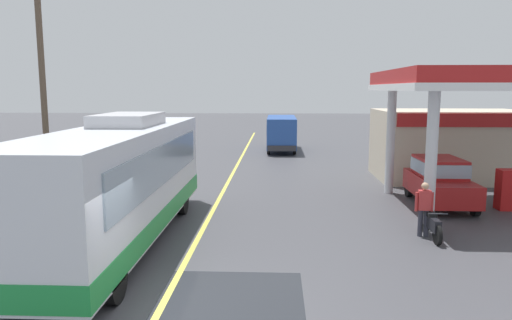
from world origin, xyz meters
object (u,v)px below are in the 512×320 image
car_at_pump (440,179)px  minibus_opposing_lane (281,130)px  motorcycle_parked_forecourt (431,224)px  pedestrian_near_pump (424,206)px  coach_bus_main (120,185)px

car_at_pump → minibus_opposing_lane: 17.28m
car_at_pump → motorcycle_parked_forecourt: bearing=-110.9°
car_at_pump → pedestrian_near_pump: size_ratio=2.53×
pedestrian_near_pump → coach_bus_main: bearing=-173.4°
coach_bus_main → pedestrian_near_pump: bearing=6.6°
coach_bus_main → minibus_opposing_lane: bearing=77.4°
motorcycle_parked_forecourt → coach_bus_main: bearing=-174.7°
coach_bus_main → minibus_opposing_lane: size_ratio=1.80×
motorcycle_parked_forecourt → pedestrian_near_pump: size_ratio=1.08×
car_at_pump → minibus_opposing_lane: (-5.91, 16.23, 0.46)m
minibus_opposing_lane → motorcycle_parked_forecourt: 20.93m
motorcycle_parked_forecourt → pedestrian_near_pump: (-0.17, 0.18, 0.49)m
minibus_opposing_lane → motorcycle_parked_forecourt: (4.30, -20.45, -1.03)m
coach_bus_main → minibus_opposing_lane: coach_bus_main is taller
minibus_opposing_lane → motorcycle_parked_forecourt: size_ratio=3.41×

